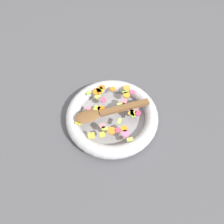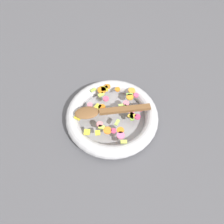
% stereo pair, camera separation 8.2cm
% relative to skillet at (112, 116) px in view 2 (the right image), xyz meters
% --- Properties ---
extents(ground_plane, '(4.00, 4.00, 0.00)m').
position_rel_skillet_xyz_m(ground_plane, '(0.00, 0.00, -0.02)').
color(ground_plane, '#4C4C51').
extents(skillet, '(0.36, 0.36, 0.05)m').
position_rel_skillet_xyz_m(skillet, '(0.00, 0.00, 0.00)').
color(skillet, gray).
rests_on(skillet, ground_plane).
extents(chopped_vegetables, '(0.26, 0.28, 0.01)m').
position_rel_skillet_xyz_m(chopped_vegetables, '(0.01, 0.01, 0.03)').
color(chopped_vegetables, orange).
rests_on(chopped_vegetables, skillet).
extents(wooden_spoon, '(0.28, 0.06, 0.01)m').
position_rel_skillet_xyz_m(wooden_spoon, '(-0.03, -0.00, 0.04)').
color(wooden_spoon, brown).
rests_on(wooden_spoon, chopped_vegetables).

